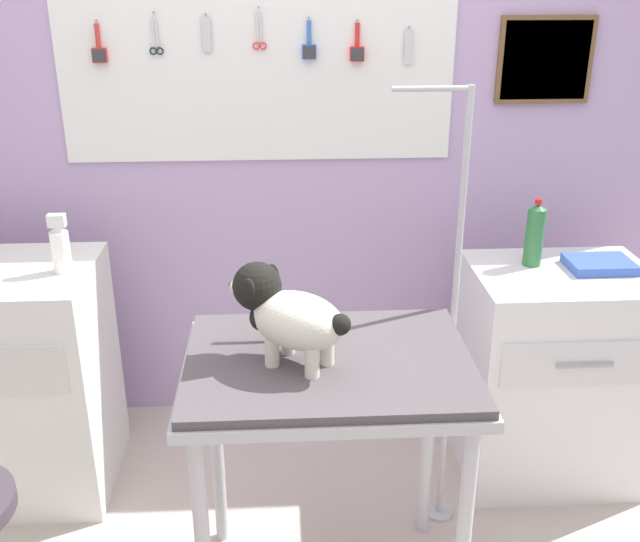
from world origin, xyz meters
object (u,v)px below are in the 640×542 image
at_px(soda_bottle, 535,235).
at_px(conditioner_bottle, 60,248).
at_px(dog, 286,313).
at_px(cabinet_right, 551,374).
at_px(grooming_table, 329,388).
at_px(counter_left, 0,381).
at_px(grooming_arm, 449,339).

bearing_deg(soda_bottle, conditioner_bottle, -177.45).
bearing_deg(dog, cabinet_right, 30.26).
relative_size(grooming_table, conditioner_bottle, 4.08).
bearing_deg(soda_bottle, dog, -143.82).
height_order(cabinet_right, soda_bottle, soda_bottle).
bearing_deg(grooming_table, conditioner_bottle, 146.36).
bearing_deg(soda_bottle, cabinet_right, -37.44).
relative_size(grooming_table, soda_bottle, 3.35).
xyz_separation_m(counter_left, conditioner_bottle, (0.31, -0.03, 0.55)).
xyz_separation_m(dog, conditioner_bottle, (-0.79, 0.62, -0.02)).
distance_m(grooming_table, soda_bottle, 1.10).
xyz_separation_m(dog, counter_left, (-1.10, 0.65, -0.57)).
distance_m(counter_left, cabinet_right, 2.16).
bearing_deg(cabinet_right, grooming_arm, -151.46).
xyz_separation_m(counter_left, soda_bottle, (2.05, 0.05, 0.54)).
height_order(dog, cabinet_right, dog).
relative_size(grooming_arm, conditioner_bottle, 7.46).
xyz_separation_m(grooming_table, conditioner_bottle, (-0.91, 0.61, 0.24)).
distance_m(grooming_arm, counter_left, 1.72).
bearing_deg(dog, grooming_table, 4.85).
xyz_separation_m(grooming_arm, counter_left, (-1.66, 0.30, -0.29)).
bearing_deg(dog, counter_left, 149.54).
height_order(grooming_table, conditioner_bottle, conditioner_bottle).
height_order(grooming_arm, soda_bottle, grooming_arm).
bearing_deg(counter_left, conditioner_bottle, -5.34).
height_order(counter_left, soda_bottle, soda_bottle).
height_order(grooming_arm, conditioner_bottle, grooming_arm).
bearing_deg(conditioner_bottle, grooming_arm, -11.31).
relative_size(grooming_arm, dog, 4.33).
bearing_deg(cabinet_right, counter_left, 179.17).
bearing_deg(grooming_table, soda_bottle, 39.60).
relative_size(dog, counter_left, 0.40).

